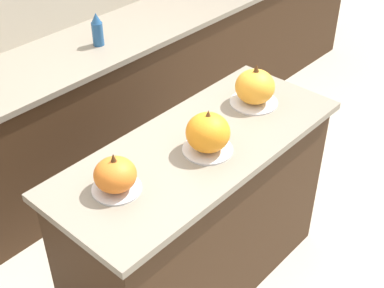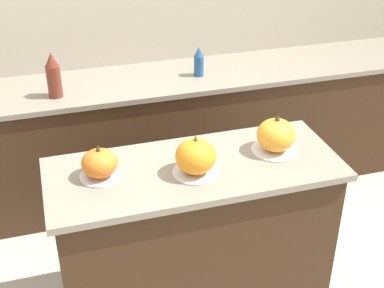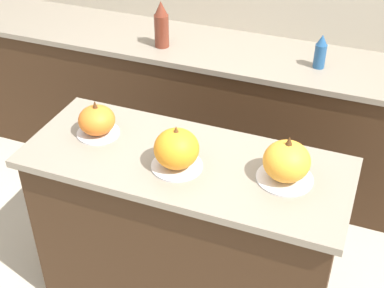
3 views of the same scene
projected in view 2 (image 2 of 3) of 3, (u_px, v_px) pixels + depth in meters
name	position (u px, v px, depth m)	size (l,w,h in m)	color
wall_back	(132.00, 16.00, 3.71)	(8.00, 0.06, 2.50)	#B2A893
kitchen_island	(194.00, 240.00, 2.84)	(1.45, 0.59, 0.93)	#382314
back_counter	(147.00, 138.00, 3.83)	(6.00, 0.60, 0.91)	#382314
pumpkin_cake_left	(100.00, 164.00, 2.50)	(0.20, 0.20, 0.18)	silver
pumpkin_cake_center	(196.00, 157.00, 2.51)	(0.22, 0.22, 0.21)	silver
pumpkin_cake_right	(276.00, 136.00, 2.70)	(0.24, 0.24, 0.21)	silver
bottle_tall	(53.00, 76.00, 3.30)	(0.09, 0.09, 0.29)	maroon
bottle_short	(199.00, 62.00, 3.61)	(0.07, 0.07, 0.20)	#235184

